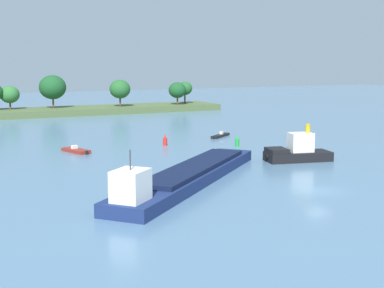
{
  "coord_description": "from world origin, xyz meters",
  "views": [
    {
      "loc": [
        -36.61,
        -43.12,
        13.5
      ],
      "look_at": [
        -0.89,
        28.12,
        1.2
      ],
      "focal_mm": 49.9,
      "sensor_mm": 36.0,
      "label": 1
    }
  ],
  "objects_px": {
    "fishing_skiff": "(220,136)",
    "cargo_barge": "(188,175)",
    "tugboat": "(297,152)",
    "small_motorboat": "(76,150)",
    "channel_buoy_red": "(165,141)",
    "channel_buoy_green": "(237,141)"
  },
  "relations": [
    {
      "from": "channel_buoy_green",
      "to": "small_motorboat",
      "type": "bearing_deg",
      "value": 166.39
    },
    {
      "from": "fishing_skiff",
      "to": "channel_buoy_green",
      "type": "xyz_separation_m",
      "value": [
        -3.03,
        -10.8,
        0.57
      ]
    },
    {
      "from": "small_motorboat",
      "to": "channel_buoy_green",
      "type": "distance_m",
      "value": 25.44
    },
    {
      "from": "fishing_skiff",
      "to": "channel_buoy_red",
      "type": "xyz_separation_m",
      "value": [
        -13.05,
        -4.72,
        0.57
      ]
    },
    {
      "from": "cargo_barge",
      "to": "small_motorboat",
      "type": "relative_size",
      "value": 4.91
    },
    {
      "from": "small_motorboat",
      "to": "channel_buoy_red",
      "type": "xyz_separation_m",
      "value": [
        14.71,
        0.09,
        0.53
      ]
    },
    {
      "from": "cargo_barge",
      "to": "fishing_skiff",
      "type": "bearing_deg",
      "value": 54.97
    },
    {
      "from": "tugboat",
      "to": "cargo_barge",
      "type": "xyz_separation_m",
      "value": [
        -19.52,
        -5.74,
        -0.33
      ]
    },
    {
      "from": "cargo_barge",
      "to": "channel_buoy_red",
      "type": "height_order",
      "value": "cargo_barge"
    },
    {
      "from": "tugboat",
      "to": "channel_buoy_red",
      "type": "distance_m",
      "value": 23.32
    },
    {
      "from": "channel_buoy_red",
      "to": "channel_buoy_green",
      "type": "height_order",
      "value": "same"
    },
    {
      "from": "small_motorboat",
      "to": "cargo_barge",
      "type": "bearing_deg",
      "value": -77.36
    },
    {
      "from": "fishing_skiff",
      "to": "cargo_barge",
      "type": "bearing_deg",
      "value": -125.03
    },
    {
      "from": "tugboat",
      "to": "channel_buoy_red",
      "type": "xyz_separation_m",
      "value": [
        -10.72,
        20.7,
        -0.49
      ]
    },
    {
      "from": "tugboat",
      "to": "small_motorboat",
      "type": "relative_size",
      "value": 1.69
    },
    {
      "from": "fishing_skiff",
      "to": "cargo_barge",
      "type": "distance_m",
      "value": 38.07
    },
    {
      "from": "tugboat",
      "to": "fishing_skiff",
      "type": "bearing_deg",
      "value": 84.77
    },
    {
      "from": "channel_buoy_red",
      "to": "small_motorboat",
      "type": "bearing_deg",
      "value": -179.65
    },
    {
      "from": "tugboat",
      "to": "small_motorboat",
      "type": "xyz_separation_m",
      "value": [
        -25.43,
        20.61,
        -1.02
      ]
    },
    {
      "from": "cargo_barge",
      "to": "channel_buoy_red",
      "type": "bearing_deg",
      "value": 71.59
    },
    {
      "from": "tugboat",
      "to": "channel_buoy_green",
      "type": "height_order",
      "value": "tugboat"
    },
    {
      "from": "small_motorboat",
      "to": "channel_buoy_red",
      "type": "relative_size",
      "value": 2.97
    }
  ]
}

